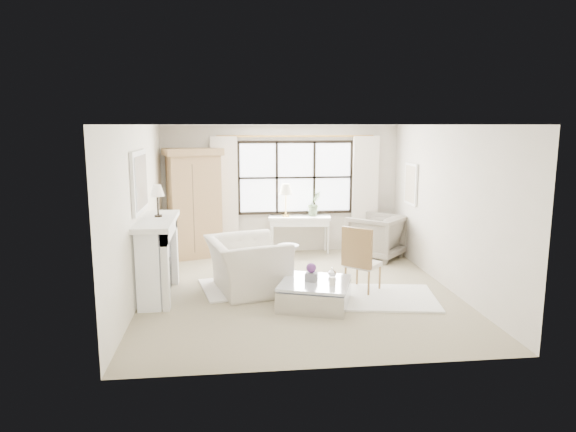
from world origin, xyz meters
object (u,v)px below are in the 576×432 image
at_px(armoire, 194,202).
at_px(club_armchair, 247,265).
at_px(coffee_table, 315,294).
at_px(console_table, 299,235).

bearing_deg(armoire, club_armchair, -84.99).
height_order(club_armchair, coffee_table, club_armchair).
bearing_deg(armoire, coffee_table, -75.81).
distance_m(armoire, console_table, 2.30).
xyz_separation_m(club_armchair, coffee_table, (0.99, -0.82, -0.25)).
xyz_separation_m(console_table, club_armchair, (-1.19, -2.42, 0.04)).
distance_m(club_armchair, coffee_table, 1.31).
height_order(console_table, club_armchair, club_armchair).
height_order(armoire, club_armchair, armoire).
relative_size(armoire, coffee_table, 1.76).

